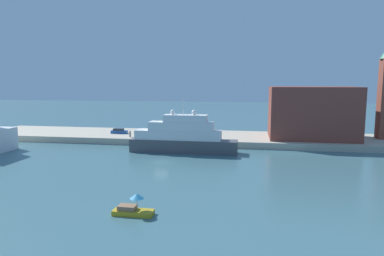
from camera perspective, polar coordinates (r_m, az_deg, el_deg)
ground at (r=66.65m, az=-5.11°, el=-5.61°), size 400.00×400.00×0.00m
quay_dock at (r=90.73m, az=-1.02°, el=-1.55°), size 110.00×18.62×1.53m
large_yacht at (r=74.98m, az=-1.67°, el=-1.57°), size 23.27×4.04×11.78m
small_motorboat at (r=41.42m, az=-9.70°, el=-12.84°), size 4.67×1.66×2.58m
harbor_building at (r=89.39m, az=19.12°, el=2.42°), size 20.24×14.31×12.49m
parked_car at (r=94.36m, az=-11.89°, el=-0.53°), size 4.30×1.68×1.35m
person_figure at (r=87.61m, az=-10.14°, el=-0.98°), size 0.36×0.36×1.65m
mooring_bollard at (r=82.11m, az=-0.66°, el=-1.75°), size 0.38×0.38×0.64m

